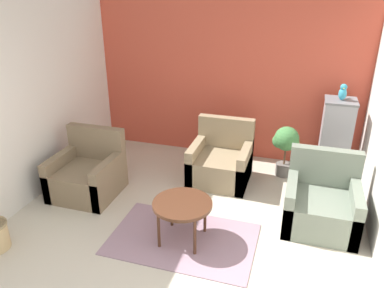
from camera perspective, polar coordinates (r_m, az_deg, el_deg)
name	(u,v)px	position (r m, az deg, el deg)	size (l,w,h in m)	color
wall_back_accent	(226,76)	(6.29, 5.23, 10.22)	(4.52, 0.06, 2.74)	#C64C38
wall_left	(35,97)	(5.55, -22.75, 6.63)	(0.06, 3.77, 2.74)	silver
area_rug	(183,239)	(4.59, -1.42, -14.24)	(1.71, 1.10, 0.01)	gray
coffee_table	(182,206)	(4.32, -1.48, -9.46)	(0.69, 0.69, 0.51)	#472819
armchair_left	(88,175)	(5.55, -15.57, -4.54)	(0.87, 0.85, 0.90)	#7A664C
armchair_right	(321,204)	(4.95, 19.06, -8.70)	(0.87, 0.85, 0.90)	slate
armchair_middle	(221,162)	(5.71, 4.42, -2.80)	(0.87, 0.85, 0.90)	#8E7A5B
birdcage	(334,143)	(5.96, 20.88, 0.21)	(0.60, 0.60, 1.27)	slate
parrot	(343,92)	(5.72, 22.00, 7.32)	(0.11, 0.20, 0.24)	teal
potted_plant	(286,144)	(5.89, 14.11, 0.06)	(0.41, 0.38, 0.80)	#66605B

